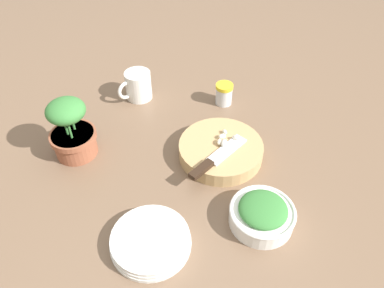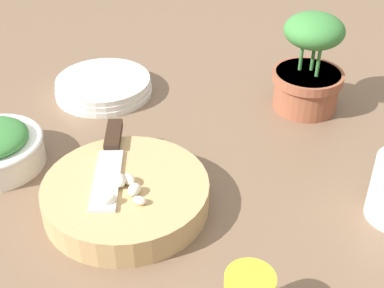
{
  "view_description": "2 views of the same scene",
  "coord_description": "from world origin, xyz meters",
  "px_view_note": "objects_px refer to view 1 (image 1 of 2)",
  "views": [
    {
      "loc": [
        -0.73,
        0.11,
        0.72
      ],
      "look_at": [
        -0.04,
        -0.02,
        0.05
      ],
      "focal_mm": 35.0,
      "sensor_mm": 36.0,
      "label": 1
    },
    {
      "loc": [
        0.34,
        -0.5,
        0.49
      ],
      "look_at": [
        -0.0,
        -0.01,
        0.07
      ],
      "focal_mm": 50.0,
      "sensor_mm": 36.0,
      "label": 2
    }
  ],
  "objects_px": {
    "spice_jar": "(224,94)",
    "herb_bowl": "(262,214)",
    "cutting_board": "(221,150)",
    "coffee_mug": "(138,86)",
    "garlic_cloves": "(226,139)",
    "potted_herb": "(72,131)",
    "chef_knife": "(215,159)",
    "plate_stack": "(151,241)"
  },
  "relations": [
    {
      "from": "spice_jar",
      "to": "herb_bowl",
      "type": "bearing_deg",
      "value": 176.33
    },
    {
      "from": "cutting_board",
      "to": "coffee_mug",
      "type": "bearing_deg",
      "value": 32.18
    },
    {
      "from": "garlic_cloves",
      "to": "spice_jar",
      "type": "height_order",
      "value": "spice_jar"
    },
    {
      "from": "herb_bowl",
      "to": "potted_herb",
      "type": "relative_size",
      "value": 0.87
    },
    {
      "from": "herb_bowl",
      "to": "garlic_cloves",
      "type": "bearing_deg",
      "value": 5.66
    },
    {
      "from": "cutting_board",
      "to": "spice_jar",
      "type": "xyz_separation_m",
      "value": [
        0.23,
        -0.07,
        0.01
      ]
    },
    {
      "from": "cutting_board",
      "to": "herb_bowl",
      "type": "distance_m",
      "value": 0.23
    },
    {
      "from": "chef_knife",
      "to": "herb_bowl",
      "type": "xyz_separation_m",
      "value": [
        -0.17,
        -0.07,
        -0.01
      ]
    },
    {
      "from": "garlic_cloves",
      "to": "herb_bowl",
      "type": "bearing_deg",
      "value": -174.34
    },
    {
      "from": "garlic_cloves",
      "to": "coffee_mug",
      "type": "xyz_separation_m",
      "value": [
        0.3,
        0.21,
        -0.0
      ]
    },
    {
      "from": "potted_herb",
      "to": "coffee_mug",
      "type": "bearing_deg",
      "value": -40.55
    },
    {
      "from": "cutting_board",
      "to": "potted_herb",
      "type": "height_order",
      "value": "potted_herb"
    },
    {
      "from": "garlic_cloves",
      "to": "chef_knife",
      "type": "bearing_deg",
      "value": 144.57
    },
    {
      "from": "chef_knife",
      "to": "plate_stack",
      "type": "xyz_separation_m",
      "value": [
        -0.19,
        0.19,
        -0.03
      ]
    },
    {
      "from": "spice_jar",
      "to": "plate_stack",
      "type": "distance_m",
      "value": 0.54
    },
    {
      "from": "spice_jar",
      "to": "coffee_mug",
      "type": "bearing_deg",
      "value": 72.89
    },
    {
      "from": "cutting_board",
      "to": "garlic_cloves",
      "type": "relative_size",
      "value": 3.14
    },
    {
      "from": "cutting_board",
      "to": "coffee_mug",
      "type": "distance_m",
      "value": 0.36
    },
    {
      "from": "coffee_mug",
      "to": "plate_stack",
      "type": "bearing_deg",
      "value": 177.59
    },
    {
      "from": "spice_jar",
      "to": "potted_herb",
      "type": "relative_size",
      "value": 0.4
    },
    {
      "from": "coffee_mug",
      "to": "plate_stack",
      "type": "distance_m",
      "value": 0.55
    },
    {
      "from": "cutting_board",
      "to": "potted_herb",
      "type": "bearing_deg",
      "value": 77.07
    },
    {
      "from": "spice_jar",
      "to": "coffee_mug",
      "type": "height_order",
      "value": "coffee_mug"
    },
    {
      "from": "herb_bowl",
      "to": "plate_stack",
      "type": "height_order",
      "value": "herb_bowl"
    },
    {
      "from": "chef_knife",
      "to": "potted_herb",
      "type": "xyz_separation_m",
      "value": [
        0.14,
        0.35,
        0.03
      ]
    },
    {
      "from": "spice_jar",
      "to": "potted_herb",
      "type": "bearing_deg",
      "value": 107.28
    },
    {
      "from": "plate_stack",
      "to": "potted_herb",
      "type": "bearing_deg",
      "value": 26.9
    },
    {
      "from": "cutting_board",
      "to": "plate_stack",
      "type": "xyz_separation_m",
      "value": [
        -0.24,
        0.22,
        -0.01
      ]
    },
    {
      "from": "plate_stack",
      "to": "potted_herb",
      "type": "relative_size",
      "value": 1.03
    },
    {
      "from": "potted_herb",
      "to": "garlic_cloves",
      "type": "bearing_deg",
      "value": -101.05
    },
    {
      "from": "plate_stack",
      "to": "spice_jar",
      "type": "bearing_deg",
      "value": -31.36
    },
    {
      "from": "spice_jar",
      "to": "coffee_mug",
      "type": "distance_m",
      "value": 0.27
    },
    {
      "from": "herb_bowl",
      "to": "plate_stack",
      "type": "distance_m",
      "value": 0.25
    },
    {
      "from": "garlic_cloves",
      "to": "potted_herb",
      "type": "xyz_separation_m",
      "value": [
        0.08,
        0.4,
        0.03
      ]
    },
    {
      "from": "chef_knife",
      "to": "spice_jar",
      "type": "height_order",
      "value": "spice_jar"
    },
    {
      "from": "herb_bowl",
      "to": "spice_jar",
      "type": "distance_m",
      "value": 0.45
    },
    {
      "from": "chef_knife",
      "to": "cutting_board",
      "type": "bearing_deg",
      "value": 114.12
    },
    {
      "from": "herb_bowl",
      "to": "spice_jar",
      "type": "height_order",
      "value": "spice_jar"
    },
    {
      "from": "cutting_board",
      "to": "coffee_mug",
      "type": "relative_size",
      "value": 2.07
    },
    {
      "from": "herb_bowl",
      "to": "coffee_mug",
      "type": "height_order",
      "value": "coffee_mug"
    },
    {
      "from": "chef_knife",
      "to": "potted_herb",
      "type": "height_order",
      "value": "potted_herb"
    },
    {
      "from": "chef_knife",
      "to": "plate_stack",
      "type": "relative_size",
      "value": 1.0
    }
  ]
}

